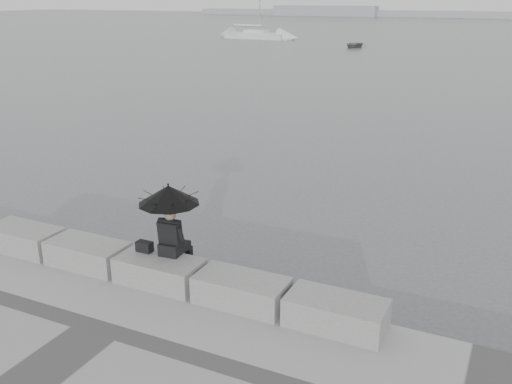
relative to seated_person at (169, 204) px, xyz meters
The scene contains 11 objects.
ground 2.01m from the seated_person, 117.63° to the left, with size 360.00×360.00×0.00m, color #4A4D50.
stone_block_far_left 3.72m from the seated_person, behind, with size 1.60×0.80×0.50m, color slate.
stone_block_left 2.20m from the seated_person, behind, with size 1.60×0.80×0.50m, color slate.
stone_block_centre 1.28m from the seated_person, 110.86° to the right, with size 1.60×0.80×0.50m, color slate.
stone_block_right 2.05m from the seated_person, ahead, with size 1.60×0.80×0.50m, color slate.
stone_block_far_right 3.54m from the seated_person, ahead, with size 1.60×0.80×0.50m, color slate.
seated_person is the anchor object (origin of this frame).
bag 1.05m from the seated_person, 168.54° to the right, with size 0.31×0.18×0.20m, color black.
distant_landmass 154.92m from the seated_person, 93.05° to the left, with size 180.00×8.00×2.80m.
sailboat_left 69.75m from the seated_person, 114.39° to the left, with size 8.86×3.03×12.90m.
dinghy 57.93m from the seated_person, 103.11° to the left, with size 3.42×1.45×0.58m, color slate.
Camera 1 is at (5.71, -8.20, 5.57)m, focal length 40.00 mm.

